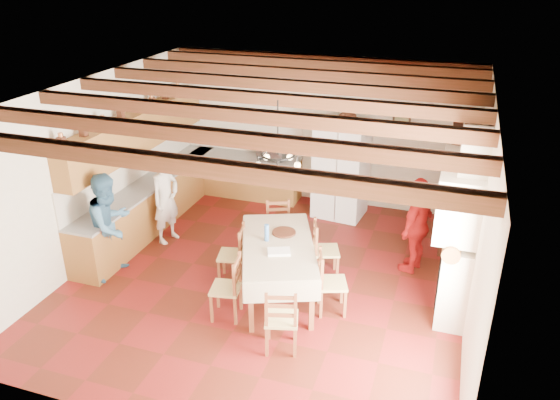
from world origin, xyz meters
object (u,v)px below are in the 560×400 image
object	(u,v)px
chair_right_far	(326,249)
chair_end_near	(281,318)
person_woman_red	(417,225)
dining_table	(278,249)
chair_end_far	(279,230)
microwave	(272,151)
chair_right_near	(332,282)
chair_left_near	(226,287)
refrigerator	(341,170)
person_woman_blue	(110,225)
hutch	(460,186)
chair_left_far	(232,254)
person_man	(166,199)

from	to	relation	value
chair_right_far	chair_end_near	world-z (taller)	same
person_woman_red	dining_table	bearing A→B (deg)	-33.63
chair_end_far	microwave	xyz separation A→B (m)	(-0.89, 2.20, 0.57)
dining_table	microwave	distance (m)	3.57
dining_table	microwave	xyz separation A→B (m)	(-1.26, 3.33, 0.27)
chair_end_near	chair_right_near	bearing A→B (deg)	-128.11
chair_left_near	chair_end_near	size ratio (longest dim) A/B	1.00
refrigerator	chair_end_near	bearing A→B (deg)	-80.97
person_woman_blue	microwave	size ratio (longest dim) A/B	3.09
chair_left_near	chair_end_near	world-z (taller)	same
chair_end_near	hutch	bearing A→B (deg)	-134.01
chair_right_far	hutch	bearing A→B (deg)	-66.22
hutch	person_woman_blue	size ratio (longest dim) A/B	1.27
microwave	chair_left_far	bearing A→B (deg)	-81.00
refrigerator	chair_right_far	bearing A→B (deg)	-76.18
person_man	refrigerator	bearing A→B (deg)	-38.56
refrigerator	chair_end_near	size ratio (longest dim) A/B	1.95
chair_end_near	person_woman_red	xyz separation A→B (m)	(1.42, 2.57, 0.32)
dining_table	person_woman_red	xyz separation A→B (m)	(1.86, 1.39, 0.02)
refrigerator	person_woman_blue	size ratio (longest dim) A/B	1.09
person_woman_blue	microwave	xyz separation A→B (m)	(1.42, 3.59, 0.19)
chair_end_far	person_woman_blue	size ratio (longest dim) A/B	0.56
person_man	person_woman_blue	xyz separation A→B (m)	(-0.26, -1.27, 0.06)
chair_end_near	chair_end_far	xyz separation A→B (m)	(-0.81, 2.31, 0.00)
chair_end_near	chair_left_near	bearing A→B (deg)	-39.09
person_woman_red	microwave	distance (m)	3.68
chair_right_near	chair_end_far	xyz separation A→B (m)	(-1.23, 1.29, 0.00)
refrigerator	chair_end_far	bearing A→B (deg)	-101.44
chair_end_far	hutch	bearing A→B (deg)	1.62
chair_right_near	chair_right_far	xyz separation A→B (m)	(-0.31, 0.88, 0.00)
chair_right_far	chair_end_far	xyz separation A→B (m)	(-0.92, 0.41, 0.00)
chair_end_far	person_man	bearing A→B (deg)	158.74
hutch	dining_table	world-z (taller)	hutch
dining_table	microwave	bearing A→B (deg)	110.71
dining_table	chair_left_near	xyz separation A→B (m)	(-0.52, -0.75, -0.30)
chair_left_far	chair_end_near	world-z (taller)	same
chair_left_far	chair_right_far	bearing A→B (deg)	101.72
person_woman_blue	microwave	distance (m)	3.87
chair_end_far	dining_table	bearing A→B (deg)	-96.94
refrigerator	hutch	distance (m)	2.27
chair_left_far	person_man	distance (m)	1.88
chair_end_far	person_woman_red	size ratio (longest dim) A/B	0.60
refrigerator	person_woman_red	size ratio (longest dim) A/B	1.16
chair_end_near	person_woman_red	world-z (taller)	person_woman_red
chair_left_far	person_woman_red	world-z (taller)	person_woman_red
chair_end_far	person_woman_red	bearing A→B (deg)	-18.11
chair_right_near	person_man	distance (m)	3.51
refrigerator	person_man	size ratio (longest dim) A/B	1.17
dining_table	chair_end_far	xyz separation A→B (m)	(-0.36, 1.13, -0.30)
person_woman_blue	chair_right_far	bearing A→B (deg)	-67.04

